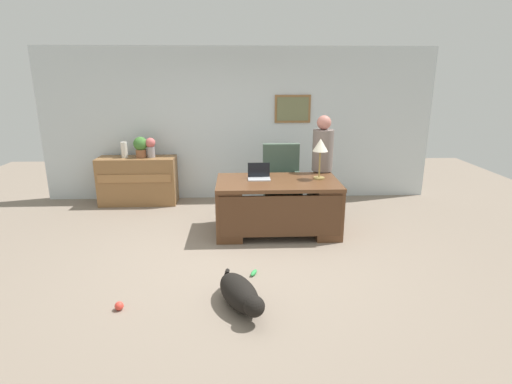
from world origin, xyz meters
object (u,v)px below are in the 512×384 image
Objects in this scene: dog_lying at (241,294)px; vase_with_flowers at (151,147)px; vase_empty at (124,150)px; potted_plant at (141,146)px; desk at (278,205)px; person_standing at (322,167)px; desk_lamp at (321,148)px; laptop at (259,175)px; dog_toy_bone at (254,273)px; credenza at (138,181)px; armchair at (282,183)px; dog_toy_ball at (120,306)px.

vase_with_flowers is at bearing 113.60° from dog_lying.
potted_plant is at bearing 0.00° from vase_empty.
desk is 1.04m from person_standing.
person_standing is at bearing 74.00° from desk_lamp.
laptop is at bearing -34.00° from potted_plant.
person_standing is at bearing 63.42° from dog_lying.
dog_lying is (-0.55, -2.00, -0.26)m from desk.
person_standing reaches higher than laptop.
person_standing is at bearing 59.06° from dog_toy_bone.
credenza is 1.19× the size of armchair.
laptop is at bearing -30.53° from vase_empty.
dog_toy_ball is at bearing -123.42° from armchair.
dog_toy_bone is at bearing -55.22° from credenza.
credenza is 3.35m from desk_lamp.
vase_with_flowers is 1.25× the size of vase_empty.
desk_lamp is at bearing 61.25° from dog_lying.
vase_empty is 0.29m from potted_plant.
armchair is 1.16m from desk_lamp.
dog_toy_bone is at bearing -103.87° from armchair.
dog_toy_ball is at bearing 179.02° from dog_lying.
laptop is 0.89× the size of potted_plant.
dog_lying is 0.72m from dog_toy_bone.
desk is at bearing 73.28° from dog_toy_bone.
armchair reaches higher than dog_lying.
desk_lamp reaches higher than dog_lying.
dog_toy_bone is at bearing -56.52° from potted_plant.
person_standing is 6.00× the size of vase_empty.
vase_with_flowers reaches higher than laptop.
credenza is 2.56m from armchair.
dog_lying is 3.98m from potted_plant.
dog_lying reaches higher than dog_toy_bone.
dog_toy_ball is (-2.36, -2.09, -1.19)m from desk_lamp.
credenza is 3.93m from dog_lying.
person_standing is at bearing 23.57° from laptop.
dog_toy_bone is (1.95, -2.80, -0.39)m from credenza.
potted_plant is 3.51m from dog_toy_bone.
vase_empty is (-1.98, 3.49, 0.82)m from dog_lying.
desk is 2.67m from dog_toy_ball.
laptop is at bearing 150.42° from desk.
desk is 5.44× the size of laptop.
desk_lamp reaches higher than desk.
person_standing is (0.75, 0.59, 0.42)m from desk.
armchair is at bearing -15.02° from vase_with_flowers.
credenza is 2.51m from laptop.
credenza is 0.82× the size of person_standing.
vase_empty is at bearing 167.44° from armchair.
credenza is 2.29× the size of desk_lamp.
person_standing reaches higher than dog_toy_ball.
person_standing is at bearing -26.84° from armchair.
armchair is 2.32m from dog_toy_bone.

